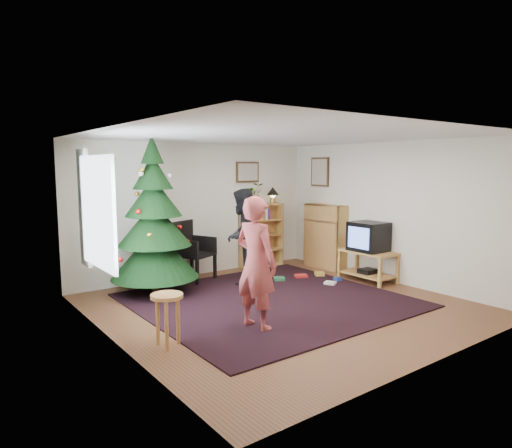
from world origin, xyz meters
TOP-DOWN VIEW (x-y plane):
  - floor at (0.00, 0.00)m, footprint 5.00×5.00m
  - ceiling at (0.00, 0.00)m, footprint 5.00×5.00m
  - wall_back at (0.00, 2.50)m, footprint 5.00×0.02m
  - wall_front at (0.00, -2.50)m, footprint 5.00×0.02m
  - wall_left at (-2.50, 0.00)m, footprint 0.02×5.00m
  - wall_right at (2.50, 0.00)m, footprint 0.02×5.00m
  - rug at (0.00, 0.30)m, footprint 3.80×3.60m
  - window_pane at (-2.47, 0.60)m, footprint 0.04×1.20m
  - curtain at (-2.43, 1.30)m, footprint 0.06×0.35m
  - picture_back at (1.15, 2.48)m, footprint 0.55×0.03m
  - picture_right at (2.48, 1.75)m, footprint 0.03×0.50m
  - christmas_tree at (-1.23, 1.72)m, footprint 1.41×1.41m
  - bookshelf_back at (1.40, 2.34)m, footprint 0.95×0.30m
  - bookshelf_right at (2.34, 1.43)m, footprint 0.30×0.95m
  - tv_stand at (2.22, 0.22)m, footprint 0.55×0.99m
  - crt_tv at (2.22, 0.22)m, footprint 0.55×0.60m
  - armchair at (-0.31, 2.22)m, footprint 0.78×0.80m
  - stool at (-2.05, -0.42)m, footprint 0.37×0.37m
  - person_standing at (-0.88, -0.54)m, footprint 0.53×0.69m
  - person_by_chair at (0.29, 1.43)m, footprint 1.04×1.00m
  - potted_plant at (1.20, 2.34)m, footprint 0.48×0.45m
  - table_lamp at (1.70, 2.34)m, footprint 0.26×0.26m
  - floor_clutter at (1.06, 0.83)m, footprint 1.84×0.94m

SIDE VIEW (x-z plane):
  - floor at x=0.00m, z-range 0.00..0.00m
  - rug at x=0.00m, z-range 0.00..0.02m
  - floor_clutter at x=1.06m, z-range 0.00..0.08m
  - tv_stand at x=2.22m, z-range 0.05..0.60m
  - stool at x=-2.05m, z-range 0.17..0.79m
  - armchair at x=-0.31m, z-range 0.05..1.13m
  - bookshelf_back at x=1.40m, z-range 0.01..1.31m
  - bookshelf_right at x=2.34m, z-range 0.01..1.31m
  - crt_tv at x=2.22m, z-range 0.55..1.07m
  - person_by_chair at x=0.29m, z-range 0.00..1.68m
  - person_standing at x=-0.88m, z-range 0.00..1.70m
  - christmas_tree at x=-1.23m, z-range -0.21..2.35m
  - wall_back at x=0.00m, z-range 0.00..2.50m
  - wall_front at x=0.00m, z-range 0.00..2.50m
  - wall_left at x=-2.50m, z-range 0.00..2.50m
  - wall_right at x=2.50m, z-range 0.00..2.50m
  - window_pane at x=-2.47m, z-range 0.80..2.20m
  - curtain at x=-2.43m, z-range 0.70..2.30m
  - potted_plant at x=1.20m, z-range 1.30..1.73m
  - table_lamp at x=1.70m, z-range 1.36..1.70m
  - picture_back at x=1.15m, z-range 1.74..2.16m
  - picture_right at x=2.48m, z-range 1.65..2.25m
  - ceiling at x=0.00m, z-range 2.50..2.50m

